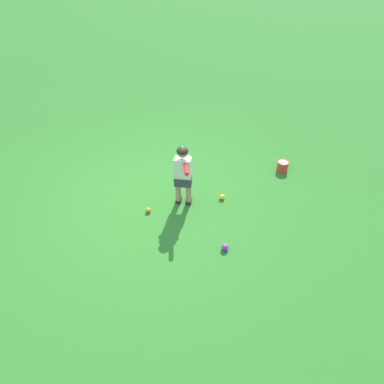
# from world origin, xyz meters

# --- Properties ---
(ground_plane) EXTENTS (40.00, 40.00, 0.00)m
(ground_plane) POSITION_xyz_m (0.00, 0.00, 0.00)
(ground_plane) COLOR #2D7528
(child_batter) EXTENTS (0.34, 0.60, 1.08)m
(child_batter) POSITION_xyz_m (-0.41, 0.35, 0.65)
(child_batter) COLOR #232328
(child_batter) RESTS_ON ground
(play_ball_far_right) EXTENTS (0.10, 0.10, 0.10)m
(play_ball_far_right) POSITION_xyz_m (-0.47, 1.52, 0.05)
(play_ball_far_right) COLOR purple
(play_ball_far_right) RESTS_ON ground
(play_ball_center_lawn) EXTENTS (0.09, 0.09, 0.09)m
(play_ball_center_lawn) POSITION_xyz_m (-1.01, 0.57, 0.05)
(play_ball_center_lawn) COLOR yellow
(play_ball_center_lawn) RESTS_ON ground
(play_ball_far_left) EXTENTS (0.08, 0.08, 0.08)m
(play_ball_far_left) POSITION_xyz_m (0.20, 0.29, 0.04)
(play_ball_far_left) COLOR orange
(play_ball_far_left) RESTS_ON ground
(toy_bucket) EXTENTS (0.22, 0.22, 0.19)m
(toy_bucket) POSITION_xyz_m (-2.43, 0.39, 0.10)
(toy_bucket) COLOR red
(toy_bucket) RESTS_ON ground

